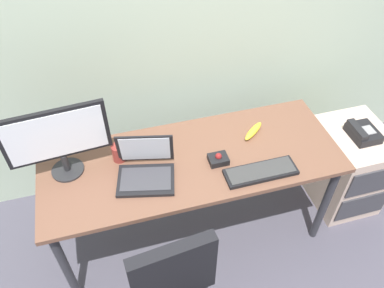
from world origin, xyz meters
The scene contains 11 objects.
ground_plane centered at (0.00, 0.00, 0.00)m, with size 8.00×8.00×0.00m, color #494753.
back_wall centered at (0.00, 0.68, 1.40)m, with size 6.00×0.10×2.80m, color #B3C6AB.
desk centered at (0.00, 0.00, 0.67)m, with size 1.75×0.66×0.75m.
file_cabinet centered at (1.16, 0.01, 0.32)m, with size 0.42×0.53×0.64m.
desk_phone centered at (1.15, -0.01, 0.67)m, with size 0.17×0.20×0.09m.
monitor_main centered at (-0.70, 0.10, 1.00)m, with size 0.54×0.18×0.44m.
keyboard centered at (0.34, -0.21, 0.76)m, with size 0.41×0.14×0.03m.
laptop centered at (-0.28, -0.05, 0.80)m, with size 0.36×0.33×0.24m.
trackball_mouse centered at (0.14, -0.06, 0.77)m, with size 0.11×0.09×0.07m.
coffee_mug centered at (-0.40, 0.11, 0.80)m, with size 0.09×0.08×0.11m.
banana centered at (0.42, 0.10, 0.77)m, with size 0.19×0.04×0.04m, color yellow.
Camera 1 is at (-0.41, -1.46, 2.38)m, focal length 35.89 mm.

